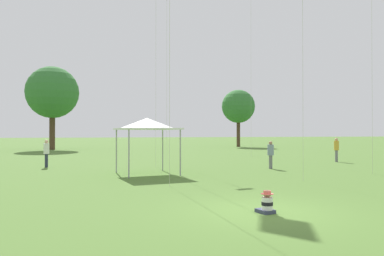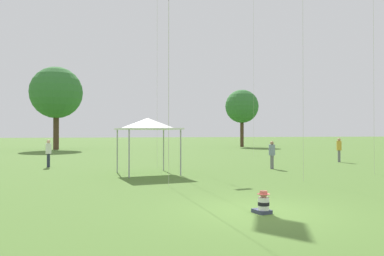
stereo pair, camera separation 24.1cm
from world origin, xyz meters
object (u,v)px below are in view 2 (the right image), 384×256
at_px(seated_toddler, 263,204).
at_px(person_standing_0, 339,148).
at_px(person_standing_2, 48,151).
at_px(distant_tree_0, 242,107).
at_px(distant_tree_1, 56,93).
at_px(canopy_tent, 148,124).
at_px(person_standing_1, 272,153).

relative_size(seated_toddler, person_standing_0, 0.35).
xyz_separation_m(person_standing_2, distant_tree_0, (24.03, 27.52, 5.02)).
bearing_deg(distant_tree_1, canopy_tent, -75.93).
bearing_deg(person_standing_2, distant_tree_1, -12.25).
xyz_separation_m(person_standing_0, person_standing_2, (-20.22, 1.03, -0.03)).
height_order(seated_toddler, distant_tree_0, distant_tree_0).
xyz_separation_m(person_standing_1, person_standing_2, (-13.14, 4.46, 0.05)).
bearing_deg(distant_tree_0, person_standing_0, -97.60).
xyz_separation_m(distant_tree_0, distant_tree_1, (-26.13, -2.38, 1.14)).
relative_size(distant_tree_0, distant_tree_1, 0.82).
bearing_deg(person_standing_1, person_standing_2, 15.87).
bearing_deg(person_standing_0, canopy_tent, 157.03).
xyz_separation_m(person_standing_1, distant_tree_1, (-15.24, 29.60, 6.22)).
bearing_deg(seated_toddler, distant_tree_0, 55.93).
xyz_separation_m(seated_toddler, person_standing_0, (12.88, 14.64, 0.80)).
relative_size(seated_toddler, distant_tree_0, 0.07).
bearing_deg(canopy_tent, person_standing_0, 16.66).
bearing_deg(person_standing_1, distant_tree_0, -74.20).
height_order(person_standing_1, distant_tree_0, distant_tree_0).
bearing_deg(seated_toddler, canopy_tent, 86.92).
xyz_separation_m(person_standing_2, distant_tree_1, (-2.10, 25.14, 6.17)).
distance_m(person_standing_2, distant_tree_1, 25.97).
distance_m(person_standing_1, distant_tree_1, 33.87).
bearing_deg(seated_toddler, person_standing_0, 35.72).
relative_size(seated_toddler, person_standing_2, 0.36).
height_order(person_standing_0, distant_tree_0, distant_tree_0).
xyz_separation_m(canopy_tent, distant_tree_1, (-7.66, 30.56, 4.58)).
xyz_separation_m(person_standing_1, distant_tree_0, (10.89, 31.98, 5.07)).
bearing_deg(person_standing_0, person_standing_1, 166.21).
bearing_deg(seated_toddler, distant_tree_1, 90.09).
height_order(seated_toddler, person_standing_0, person_standing_0).
height_order(person_standing_0, person_standing_1, person_standing_0).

